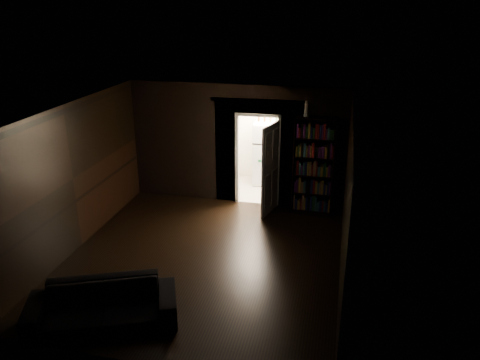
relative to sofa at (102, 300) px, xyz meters
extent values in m
plane|color=black|center=(0.90, 2.10, -0.41)|extent=(5.50, 5.50, 0.00)
cube|color=black|center=(-0.32, 4.90, 0.99)|extent=(2.55, 0.10, 2.80)
cube|color=black|center=(2.63, 4.90, 0.99)|extent=(1.55, 0.10, 2.80)
cube|color=black|center=(1.40, 4.90, 2.04)|extent=(0.90, 0.10, 0.70)
cube|color=black|center=(-1.60, 2.10, 0.99)|extent=(0.02, 5.50, 2.80)
cube|color=black|center=(3.40, 2.10, 0.99)|extent=(0.02, 5.50, 2.80)
cube|color=black|center=(0.90, -0.65, 0.99)|extent=(5.00, 0.02, 2.80)
cube|color=beige|center=(0.90, 2.10, 2.39)|extent=(5.00, 5.50, 0.02)
cube|color=white|center=(1.40, 4.84, 0.64)|extent=(1.04, 0.06, 2.17)
cube|color=#B1AA9A|center=(1.40, 5.75, -0.46)|extent=(2.20, 1.80, 0.10)
cube|color=white|center=(1.40, 6.60, 0.79)|extent=(2.20, 0.10, 2.40)
cube|color=white|center=(0.35, 5.75, 0.79)|extent=(0.10, 1.60, 2.40)
cube|color=white|center=(2.45, 5.75, 0.79)|extent=(0.10, 1.60, 2.40)
cube|color=white|center=(1.40, 5.75, 2.04)|extent=(2.20, 1.80, 0.10)
cube|color=#BB6466|center=(1.40, 6.54, 1.81)|extent=(2.00, 0.04, 0.26)
imported|color=black|center=(0.00, 0.00, 0.00)|extent=(2.35, 1.68, 0.83)
cube|color=black|center=(2.69, 4.65, 0.69)|extent=(0.91, 0.34, 2.20)
cube|color=white|center=(1.45, 6.21, 0.41)|extent=(0.85, 0.80, 1.65)
cube|color=white|center=(1.77, 4.42, 0.61)|extent=(0.26, 0.84, 2.05)
cube|color=white|center=(2.47, 4.69, 1.95)|extent=(0.13, 0.13, 0.33)
cube|color=black|center=(1.40, 6.19, 1.36)|extent=(0.62, 0.10, 0.25)
camera|label=1|loc=(3.25, -5.17, 4.13)|focal=35.00mm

